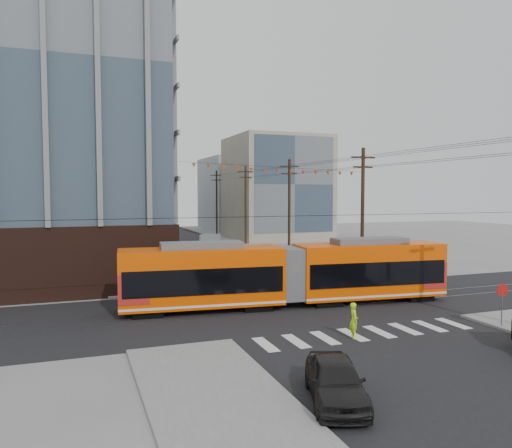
{
  "coord_description": "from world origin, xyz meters",
  "views": [
    {
      "loc": [
        -14.1,
        -24.88,
        7.27
      ],
      "look_at": [
        -1.04,
        10.76,
        4.9
      ],
      "focal_mm": 35.0,
      "sensor_mm": 36.0,
      "label": 1
    }
  ],
  "objects": [
    {
      "name": "ground",
      "position": [
        0.0,
        0.0,
        0.0
      ],
      "size": [
        160.0,
        160.0,
        0.0
      ],
      "primitive_type": "plane",
      "color": "slate"
    },
    {
      "name": "bg_bldg_nw_near",
      "position": [
        -17.0,
        52.0,
        9.0
      ],
      "size": [
        18.0,
        16.0,
        18.0
      ],
      "primitive_type": "cube",
      "color": "#8C99A5",
      "rests_on": "ground"
    },
    {
      "name": "bg_bldg_ne_near",
      "position": [
        16.0,
        48.0,
        8.0
      ],
      "size": [
        14.0,
        14.0,
        16.0
      ],
      "primitive_type": "cube",
      "color": "gray",
      "rests_on": "ground"
    },
    {
      "name": "bg_bldg_nw_far",
      "position": [
        -14.0,
        72.0,
        10.0
      ],
      "size": [
        16.0,
        18.0,
        20.0
      ],
      "primitive_type": "cube",
      "color": "gray",
      "rests_on": "ground"
    },
    {
      "name": "bg_bldg_ne_far",
      "position": [
        18.0,
        68.0,
        7.0
      ],
      "size": [
        16.0,
        16.0,
        14.0
      ],
      "primitive_type": "cube",
      "color": "#8C99A5",
      "rests_on": "ground"
    },
    {
      "name": "utility_pole_far",
      "position": [
        8.5,
        56.0,
        5.5
      ],
      "size": [
        0.3,
        0.3,
        11.0
      ],
      "primitive_type": "cylinder",
      "color": "black",
      "rests_on": "ground"
    },
    {
      "name": "streetcar",
      "position": [
        -1.17,
        4.22,
        2.05
      ],
      "size": [
        21.42,
        5.05,
        4.09
      ],
      "primitive_type": null,
      "rotation": [
        0.0,
        0.0,
        -0.1
      ],
      "color": "#EA4A00",
      "rests_on": "ground"
    },
    {
      "name": "city_bus",
      "position": [
        -1.8,
        21.2,
        1.51
      ],
      "size": [
        4.81,
        10.92,
        3.02
      ],
      "primitive_type": null,
      "rotation": [
        0.0,
        0.0,
        -0.24
      ],
      "color": "#241236",
      "rests_on": "ground"
    },
    {
      "name": "black_sedan",
      "position": [
        -5.69,
        -9.95,
        0.78
      ],
      "size": [
        3.28,
        4.94,
        1.56
      ],
      "primitive_type": "imported",
      "rotation": [
        0.0,
        0.0,
        -0.34
      ],
      "color": "black",
      "rests_on": "ground"
    },
    {
      "name": "parked_car_silver",
      "position": [
        -5.04,
        14.26,
        0.79
      ],
      "size": [
        2.09,
        4.93,
        1.58
      ],
      "primitive_type": "imported",
      "rotation": [
        0.0,
        0.0,
        3.05
      ],
      "color": "#9BA2B4",
      "rests_on": "ground"
    },
    {
      "name": "parked_car_white",
      "position": [
        -5.95,
        20.31,
        0.68
      ],
      "size": [
        2.4,
        4.87,
        1.36
      ],
      "primitive_type": "imported",
      "rotation": [
        0.0,
        0.0,
        3.03
      ],
      "color": "silver",
      "rests_on": "ground"
    },
    {
      "name": "parked_car_grey",
      "position": [
        -5.91,
        24.85,
        0.64
      ],
      "size": [
        3.05,
        4.95,
        1.28
      ],
      "primitive_type": "imported",
      "rotation": [
        0.0,
        0.0,
        2.93
      ],
      "color": "#50515B",
      "rests_on": "ground"
    },
    {
      "name": "pedestrian",
      "position": [
        -1.05,
        -3.5,
        0.9
      ],
      "size": [
        0.61,
        0.76,
        1.8
      ],
      "primitive_type": "imported",
      "rotation": [
        0.0,
        0.0,
        1.27
      ],
      "color": "#BFFF16",
      "rests_on": "ground"
    },
    {
      "name": "stop_sign",
      "position": [
        7.29,
        -4.71,
        1.14
      ],
      "size": [
        0.8,
        0.8,
        2.28
      ],
      "primitive_type": null,
      "rotation": [
        0.0,
        0.0,
        -0.17
      ],
      "color": "#B9110F",
      "rests_on": "ground"
    },
    {
      "name": "jersey_barrier",
      "position": [
        8.3,
        12.5,
        0.42
      ],
      "size": [
        2.29,
        4.24,
        0.83
      ],
      "primitive_type": "cube",
      "rotation": [
        0.0,
        0.0,
        -0.34
      ],
      "color": "slate",
      "rests_on": "ground"
    }
  ]
}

